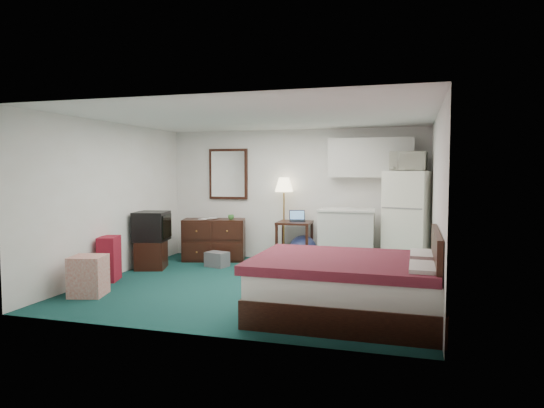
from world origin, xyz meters
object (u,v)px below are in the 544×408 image
(bed, at_px, (348,288))
(suitcase, at_px, (109,258))
(dresser, at_px, (214,240))
(tv_stand, at_px, (151,255))
(desk, at_px, (295,242))
(fridge, at_px, (409,222))
(kitchen_counter, at_px, (347,240))
(floor_lamp, at_px, (284,219))

(bed, relative_size, suitcase, 3.09)
(dresser, xyz_separation_m, tv_stand, (-0.75, -1.05, -0.15))
(dresser, distance_m, bed, 4.12)
(desk, bearing_deg, fridge, -7.92)
(dresser, bearing_deg, kitchen_counter, -16.98)
(floor_lamp, xyz_separation_m, desk, (0.26, -0.20, -0.40))
(kitchen_counter, bearing_deg, dresser, 175.55)
(dresser, height_order, bed, dresser)
(tv_stand, bearing_deg, floor_lamp, 15.81)
(floor_lamp, bearing_deg, fridge, -9.65)
(floor_lamp, xyz_separation_m, fridge, (2.29, -0.39, 0.06))
(fridge, distance_m, tv_stand, 4.49)
(fridge, distance_m, suitcase, 4.93)
(floor_lamp, distance_m, kitchen_counter, 1.35)
(bed, bearing_deg, floor_lamp, 117.47)
(kitchen_counter, xyz_separation_m, tv_stand, (-3.30, -0.96, -0.27))
(fridge, bearing_deg, tv_stand, -149.42)
(suitcase, bearing_deg, fridge, 5.93)
(dresser, xyz_separation_m, bed, (2.94, -2.88, -0.05))
(dresser, bearing_deg, bed, -59.33)
(floor_lamp, bearing_deg, bed, -62.90)
(bed, relative_size, tv_stand, 4.03)
(kitchen_counter, distance_m, suitcase, 3.97)
(kitchen_counter, bearing_deg, fridge, -1.21)
(bed, height_order, suitcase, suitcase)
(dresser, xyz_separation_m, fridge, (3.59, -0.07, 0.46))
(kitchen_counter, relative_size, suitcase, 1.47)
(floor_lamp, distance_m, suitcase, 3.27)
(floor_lamp, bearing_deg, dresser, -166.33)
(dresser, relative_size, fridge, 0.68)
(desk, xyz_separation_m, fridge, (2.03, -0.19, 0.47))
(dresser, relative_size, floor_lamp, 0.73)
(floor_lamp, xyz_separation_m, kitchen_counter, (1.25, -0.41, -0.28))
(suitcase, bearing_deg, tv_stand, 63.58)
(fridge, bearing_deg, dresser, -163.28)
(desk, height_order, bed, desk)
(fridge, height_order, bed, fridge)
(fridge, xyz_separation_m, tv_stand, (-4.33, -0.98, -0.61))
(floor_lamp, relative_size, suitcase, 2.29)
(suitcase, bearing_deg, floor_lamp, 29.27)
(dresser, bearing_deg, desk, -10.56)
(desk, bearing_deg, tv_stand, -155.69)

